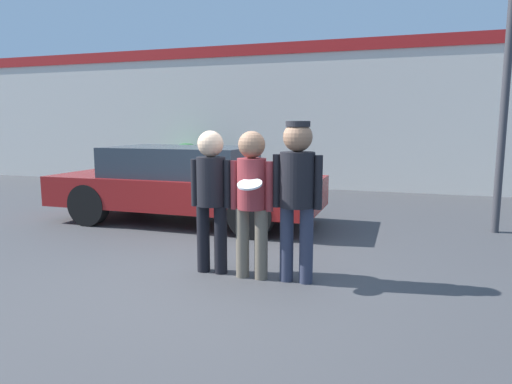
# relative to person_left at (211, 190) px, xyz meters

# --- Properties ---
(ground_plane) EXTENTS (56.00, 56.00, 0.00)m
(ground_plane) POSITION_rel_person_left_xyz_m (0.22, -0.13, -0.98)
(ground_plane) COLOR #3F3F42
(storefront_building) EXTENTS (24.00, 0.22, 3.88)m
(storefront_building) POSITION_rel_person_left_xyz_m (0.22, 7.42, 0.99)
(storefront_building) COLOR silver
(storefront_building) RESTS_ON ground
(person_left) EXTENTS (0.50, 0.33, 1.65)m
(person_left) POSITION_rel_person_left_xyz_m (0.00, 0.00, 0.00)
(person_left) COLOR black
(person_left) RESTS_ON ground
(person_middle_with_frisbee) EXTENTS (0.49, 0.53, 1.65)m
(person_middle_with_frisbee) POSITION_rel_person_left_xyz_m (0.51, -0.05, -0.00)
(person_middle_with_frisbee) COLOR #665B4C
(person_middle_with_frisbee) RESTS_ON ground
(person_right) EXTENTS (0.55, 0.38, 1.76)m
(person_right) POSITION_rel_person_left_xyz_m (1.01, -0.02, 0.10)
(person_right) COLOR #2D3347
(person_right) RESTS_ON ground
(parked_car_near) EXTENTS (4.75, 1.81, 1.34)m
(parked_car_near) POSITION_rel_person_left_xyz_m (-1.58, 2.45, -0.28)
(parked_car_near) COLOR maroon
(parked_car_near) RESTS_ON ground
(shrub) EXTENTS (1.22, 1.22, 1.22)m
(shrub) POSITION_rel_person_left_xyz_m (-3.66, 6.62, -0.37)
(shrub) COLOR #2D6B33
(shrub) RESTS_ON ground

